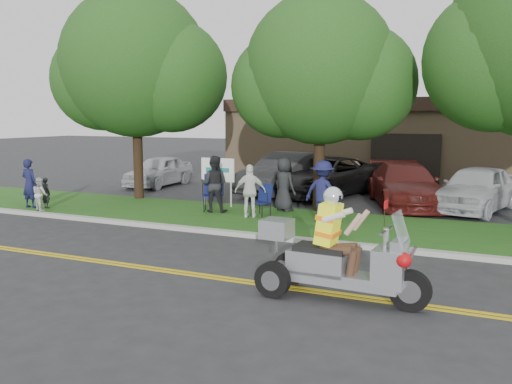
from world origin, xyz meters
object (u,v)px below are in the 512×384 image
at_px(lawn_chair_a, 263,198).
at_px(spectator_adult_right, 250,191).
at_px(parked_car_mid, 324,177).
at_px(spectator_adult_mid, 214,184).
at_px(trike_scooter, 334,260).
at_px(lawn_chair_b, 213,190).
at_px(parked_car_left, 288,174).
at_px(spectator_adult_left, 29,183).
at_px(parked_car_far_left, 159,171).
at_px(parked_car_right, 405,185).
at_px(parked_car_far_right, 476,189).

xyz_separation_m(lawn_chair_a, spectator_adult_right, (-0.23, -0.45, 0.26)).
xyz_separation_m(spectator_adult_right, parked_car_mid, (0.52, 5.84, -0.14)).
relative_size(spectator_adult_mid, parked_car_mid, 0.32).
bearing_deg(trike_scooter, lawn_chair_b, 135.30).
bearing_deg(lawn_chair_b, spectator_adult_mid, -78.87).
relative_size(parked_car_left, parked_car_mid, 0.92).
xyz_separation_m(lawn_chair_a, parked_car_left, (-1.23, 5.32, 0.19)).
height_order(spectator_adult_mid, parked_car_mid, spectator_adult_mid).
relative_size(trike_scooter, parked_car_left, 0.58).
bearing_deg(parked_car_mid, lawn_chair_a, -76.61).
xyz_separation_m(trike_scooter, spectator_adult_left, (-11.85, 4.43, 0.24)).
xyz_separation_m(trike_scooter, parked_car_far_left, (-11.64, 11.67, 0.01)).
distance_m(lawn_chair_a, spectator_adult_mid, 1.73).
bearing_deg(parked_car_right, trike_scooter, -107.68).
height_order(parked_car_mid, parked_car_far_right, parked_car_mid).
bearing_deg(spectator_adult_right, spectator_adult_mid, -32.64).
relative_size(lawn_chair_a, parked_car_mid, 0.18).
xyz_separation_m(trike_scooter, lawn_chair_a, (-4.11, 6.35, -0.03)).
bearing_deg(trike_scooter, spectator_adult_right, 129.18).
height_order(parked_car_left, parked_car_right, parked_car_left).
relative_size(lawn_chair_b, spectator_adult_left, 0.72).
distance_m(spectator_adult_left, parked_car_right, 12.90).
bearing_deg(parked_car_mid, parked_car_left, -160.89).
distance_m(trike_scooter, lawn_chair_b, 8.82).
height_order(parked_car_far_left, parked_car_far_right, parked_car_far_right).
xyz_separation_m(lawn_chair_a, parked_car_mid, (0.29, 5.39, 0.12)).
height_order(lawn_chair_b, parked_car_mid, parked_car_mid).
bearing_deg(parked_car_mid, trike_scooter, -55.49).
height_order(spectator_adult_right, parked_car_right, spectator_adult_right).
bearing_deg(lawn_chair_a, parked_car_left, 119.39).
height_order(spectator_adult_mid, parked_car_far_right, spectator_adult_mid).
height_order(lawn_chair_a, spectator_adult_left, spectator_adult_left).
height_order(spectator_adult_mid, spectator_adult_right, spectator_adult_mid).
bearing_deg(lawn_chair_b, spectator_adult_left, 175.64).
xyz_separation_m(spectator_adult_left, parked_car_far_right, (13.69, 6.03, -0.15)).
distance_m(trike_scooter, parked_car_right, 10.57).
distance_m(parked_car_left, parked_car_right, 4.97).
xyz_separation_m(parked_car_right, parked_car_far_right, (2.34, -0.10, 0.02)).
bearing_deg(parked_car_mid, parked_car_right, -3.12).
bearing_deg(spectator_adult_left, parked_car_left, -132.35).
bearing_deg(parked_car_right, lawn_chair_a, -151.04).
xyz_separation_m(lawn_chair_b, parked_car_right, (5.46, 4.05, -0.02)).
bearing_deg(spectator_adult_left, parked_car_right, -152.06).
bearing_deg(parked_car_far_right, parked_car_mid, -177.41).
height_order(spectator_adult_right, parked_car_far_right, spectator_adult_right).
bearing_deg(parked_car_left, lawn_chair_b, -84.48).
bearing_deg(trike_scooter, parked_car_far_right, 82.79).
height_order(trike_scooter, parked_car_far_left, trike_scooter).
relative_size(trike_scooter, spectator_adult_mid, 1.67).
bearing_deg(spectator_adult_left, spectator_adult_mid, -163.43).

